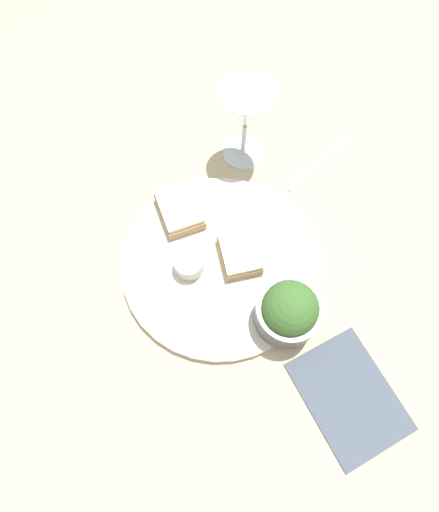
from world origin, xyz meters
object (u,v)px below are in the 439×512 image
napkin (349,396)px  fork (320,162)px  cheese_toast_far (240,255)px  cheese_toast_near (180,210)px  sauce_ramekin (189,263)px  wine_glass (246,113)px  salad_bowl (289,311)px

napkin → fork: bearing=-176.3°
cheese_toast_far → cheese_toast_near: bearing=-125.9°
fork → sauce_ramekin: bearing=-44.3°
cheese_toast_far → fork: (-0.19, 0.13, -0.02)m
napkin → fork: size_ratio=1.55×
cheese_toast_near → wine_glass: bearing=144.6°
napkin → wine_glass: bearing=-158.0°
sauce_ramekin → napkin: bearing=53.8°
sauce_ramekin → cheese_toast_far: size_ratio=0.55×
cheese_toast_far → napkin: cheese_toast_far is taller
cheese_toast_near → fork: cheese_toast_near is taller
cheese_toast_near → napkin: 0.37m
wine_glass → salad_bowl: bearing=13.4°
napkin → fork: same height
cheese_toast_far → wine_glass: (-0.21, -0.00, 0.07)m
sauce_ramekin → cheese_toast_far: 0.08m
salad_bowl → fork: salad_bowl is taller
cheese_toast_near → napkin: bearing=44.4°
sauce_ramekin → cheese_toast_near: bearing=-165.6°
cheese_toast_near → napkin: (0.26, 0.26, -0.02)m
sauce_ramekin → fork: sauce_ramekin is taller
salad_bowl → napkin: salad_bowl is taller
cheese_toast_near → cheese_toast_far: bearing=54.1°
cheese_toast_far → fork: bearing=145.3°
wine_glass → napkin: wine_glass is taller
sauce_ramekin → wine_glass: (-0.23, 0.07, 0.07)m
sauce_ramekin → fork: (-0.21, 0.21, -0.03)m
wine_glass → fork: (0.01, 0.14, -0.10)m
salad_bowl → sauce_ramekin: (-0.07, -0.14, -0.02)m
salad_bowl → napkin: size_ratio=0.47×
wine_glass → napkin: bearing=22.0°
cheese_toast_near → wine_glass: size_ratio=0.71×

